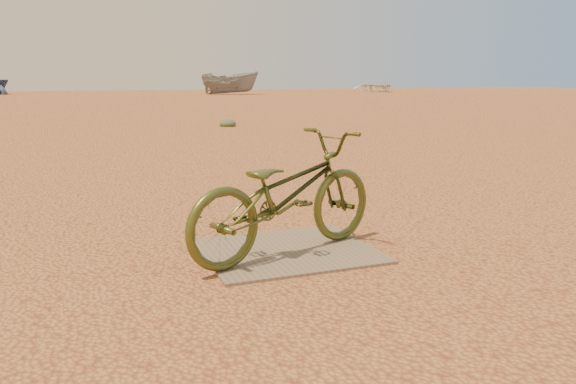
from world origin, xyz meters
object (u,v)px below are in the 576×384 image
object	(u,v)px
plywood_board	(288,251)
boat_mid_right	(230,83)
bicycle	(286,194)
boat_far_right	(377,86)

from	to	relation	value
plywood_board	boat_mid_right	world-z (taller)	boat_mid_right
boat_mid_right	bicycle	bearing A→B (deg)	-166.23
plywood_board	boat_mid_right	distance (m)	42.80
boat_mid_right	boat_far_right	bearing A→B (deg)	-48.72
boat_far_right	bicycle	bearing A→B (deg)	-110.70
plywood_board	boat_mid_right	size ratio (longest dim) A/B	0.28
bicycle	boat_mid_right	xyz separation A→B (m)	(10.76, 41.52, 0.43)
bicycle	boat_far_right	world-z (taller)	boat_far_right
bicycle	boat_mid_right	size ratio (longest dim) A/B	0.38
bicycle	boat_far_right	bearing A→B (deg)	-50.52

